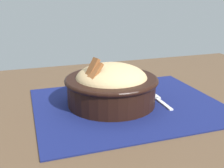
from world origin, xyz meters
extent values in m
cube|color=#4C3826|center=(0.00, 0.00, 0.75)|extent=(1.18, 0.83, 0.04)
cylinder|color=#412F20|center=(0.53, 0.35, 0.36)|extent=(0.04, 0.04, 0.73)
cube|color=#11194C|center=(-0.03, -0.02, 0.77)|extent=(0.44, 0.36, 0.00)
cylinder|color=black|center=(-0.07, 0.00, 0.80)|extent=(0.21, 0.21, 0.07)
torus|color=black|center=(-0.07, 0.00, 0.83)|extent=(0.22, 0.22, 0.01)
ellipsoid|color=tan|center=(-0.07, 0.00, 0.83)|extent=(0.23, 0.23, 0.07)
sphere|color=#26602B|center=(-0.06, 0.00, 0.85)|extent=(0.03, 0.03, 0.03)
cylinder|color=orange|center=(-0.08, 0.02, 0.85)|extent=(0.02, 0.03, 0.01)
cylinder|color=orange|center=(-0.08, 0.00, 0.85)|extent=(0.03, 0.04, 0.01)
cylinder|color=orange|center=(-0.08, -0.01, 0.85)|extent=(0.03, 0.03, 0.01)
cube|color=brown|center=(-0.12, -0.02, 0.86)|extent=(0.04, 0.03, 0.05)
cube|color=brown|center=(-0.12, -0.03, 0.86)|extent=(0.04, 0.04, 0.04)
cube|color=silver|center=(0.05, -0.05, 0.77)|extent=(0.01, 0.06, 0.00)
cube|color=silver|center=(0.05, -0.02, 0.77)|extent=(0.01, 0.01, 0.00)
cube|color=silver|center=(0.05, 0.00, 0.77)|extent=(0.02, 0.03, 0.00)
cube|color=silver|center=(0.06, 0.03, 0.77)|extent=(0.00, 0.02, 0.00)
cube|color=silver|center=(0.05, 0.03, 0.77)|extent=(0.00, 0.02, 0.00)
cube|color=silver|center=(0.04, 0.03, 0.77)|extent=(0.00, 0.02, 0.00)
cube|color=silver|center=(0.04, 0.03, 0.77)|extent=(0.00, 0.02, 0.00)
camera|label=1|loc=(-0.27, -0.57, 1.02)|focal=43.51mm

